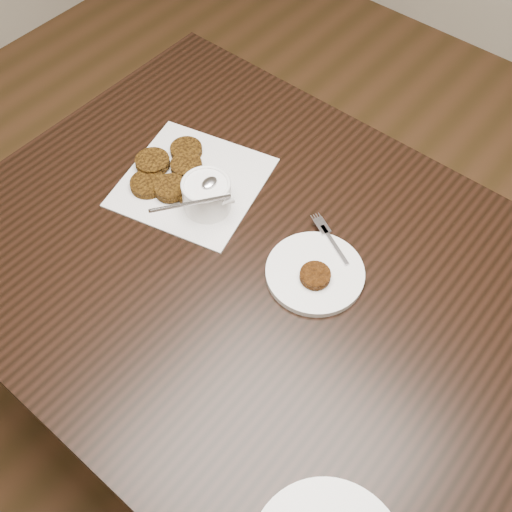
{
  "coord_description": "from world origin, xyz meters",
  "views": [
    {
      "loc": [
        0.38,
        -0.45,
        1.69
      ],
      "look_at": [
        -0.03,
        0.04,
        0.8
      ],
      "focal_mm": 43.0,
      "sensor_mm": 36.0,
      "label": 1
    }
  ],
  "objects_px": {
    "napkin": "(192,182)",
    "sauce_ramekin": "(206,183)",
    "table": "(294,383)",
    "plate_with_patty": "(315,271)"
  },
  "relations": [
    {
      "from": "napkin",
      "to": "sauce_ramekin",
      "type": "height_order",
      "value": "sauce_ramekin"
    },
    {
      "from": "sauce_ramekin",
      "to": "plate_with_patty",
      "type": "bearing_deg",
      "value": 1.15
    },
    {
      "from": "table",
      "to": "plate_with_patty",
      "type": "height_order",
      "value": "plate_with_patty"
    },
    {
      "from": "sauce_ramekin",
      "to": "table",
      "type": "bearing_deg",
      "value": -9.45
    },
    {
      "from": "napkin",
      "to": "sauce_ramekin",
      "type": "xyz_separation_m",
      "value": [
        0.07,
        -0.03,
        0.07
      ]
    },
    {
      "from": "plate_with_patty",
      "to": "napkin",
      "type": "bearing_deg",
      "value": 176.06
    },
    {
      "from": "table",
      "to": "plate_with_patty",
      "type": "bearing_deg",
      "value": 105.78
    },
    {
      "from": "sauce_ramekin",
      "to": "plate_with_patty",
      "type": "relative_size",
      "value": 0.73
    },
    {
      "from": "sauce_ramekin",
      "to": "plate_with_patty",
      "type": "distance_m",
      "value": 0.27
    },
    {
      "from": "napkin",
      "to": "plate_with_patty",
      "type": "relative_size",
      "value": 1.49
    }
  ]
}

